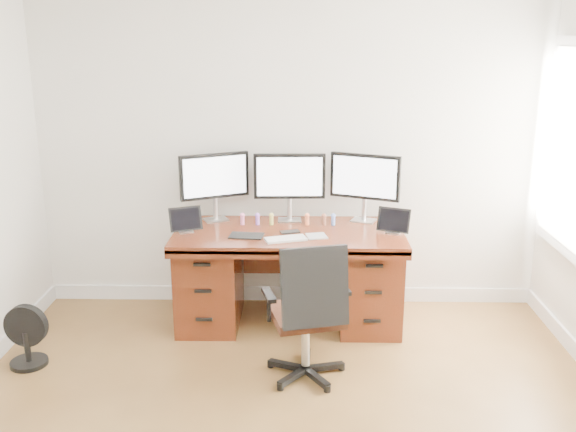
{
  "coord_description": "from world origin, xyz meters",
  "views": [
    {
      "loc": [
        0.09,
        -2.75,
        2.17
      ],
      "look_at": [
        0.0,
        1.5,
        0.95
      ],
      "focal_mm": 40.0,
      "sensor_mm": 36.0,
      "label": 1
    }
  ],
  "objects_px": {
    "desk": "(289,273)",
    "keyboard": "(286,239)",
    "office_chair": "(308,335)",
    "floor_fan": "(26,337)",
    "monitor_center": "(290,179)"
  },
  "relations": [
    {
      "from": "desk",
      "to": "keyboard",
      "type": "bearing_deg",
      "value": -94.12
    },
    {
      "from": "desk",
      "to": "office_chair",
      "type": "distance_m",
      "value": 0.87
    },
    {
      "from": "floor_fan",
      "to": "keyboard",
      "type": "height_order",
      "value": "keyboard"
    },
    {
      "from": "desk",
      "to": "office_chair",
      "type": "xyz_separation_m",
      "value": [
        0.14,
        -0.85,
        -0.09
      ]
    },
    {
      "from": "office_chair",
      "to": "floor_fan",
      "type": "xyz_separation_m",
      "value": [
        -1.88,
        0.14,
        -0.1
      ]
    },
    {
      "from": "office_chair",
      "to": "keyboard",
      "type": "distance_m",
      "value": 0.77
    },
    {
      "from": "desk",
      "to": "keyboard",
      "type": "xyz_separation_m",
      "value": [
        -0.02,
        -0.25,
        0.36
      ]
    },
    {
      "from": "floor_fan",
      "to": "office_chair",
      "type": "bearing_deg",
      "value": 0.08
    },
    {
      "from": "floor_fan",
      "to": "keyboard",
      "type": "relative_size",
      "value": 1.45
    },
    {
      "from": "office_chair",
      "to": "keyboard",
      "type": "xyz_separation_m",
      "value": [
        -0.15,
        0.6,
        0.45
      ]
    },
    {
      "from": "keyboard",
      "to": "floor_fan",
      "type": "bearing_deg",
      "value": 177.98
    },
    {
      "from": "desk",
      "to": "keyboard",
      "type": "relative_size",
      "value": 5.8
    },
    {
      "from": "floor_fan",
      "to": "monitor_center",
      "type": "bearing_deg",
      "value": 32.86
    },
    {
      "from": "desk",
      "to": "floor_fan",
      "type": "bearing_deg",
      "value": -157.73
    },
    {
      "from": "desk",
      "to": "keyboard",
      "type": "distance_m",
      "value": 0.44
    }
  ]
}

